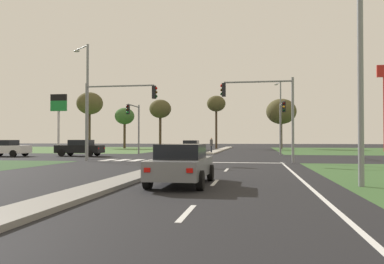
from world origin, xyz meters
TOP-DOWN VIEW (x-y plane):
  - ground_plane at (0.00, 30.00)m, footprint 200.00×200.00m
  - grass_verge_far_left at (-25.50, 54.50)m, footprint 35.00×35.00m
  - median_island_near at (0.00, 11.00)m, footprint 1.20×22.00m
  - median_island_far at (0.00, 55.00)m, footprint 1.20×36.00m
  - lane_dash_near at (3.50, 4.59)m, footprint 0.14×2.00m
  - lane_dash_second at (3.50, 10.59)m, footprint 0.14×2.00m
  - lane_dash_third at (3.50, 16.59)m, footprint 0.14×2.00m
  - edge_line_right at (6.85, 12.00)m, footprint 0.14×24.00m
  - stop_bar_near at (3.80, 23.00)m, footprint 6.40×0.50m
  - crosswalk_bar_near at (-6.40, 24.80)m, footprint 0.70×2.80m
  - crosswalk_bar_second at (-5.25, 24.80)m, footprint 0.70×2.80m
  - crosswalk_bar_third at (-4.10, 24.80)m, footprint 0.70×2.80m
  - crosswalk_bar_fourth at (-2.95, 24.80)m, footprint 0.70×2.80m
  - crosswalk_bar_fifth at (-1.80, 24.80)m, footprint 0.70×2.80m
  - crosswalk_bar_sixth at (-0.65, 24.80)m, footprint 0.70×2.80m
  - car_grey_near at (2.39, 9.77)m, footprint 1.97×4.48m
  - car_white_second at (-18.36, 29.14)m, footprint 4.23×2.06m
  - car_black_third at (-11.74, 30.94)m, footprint 4.48×2.00m
  - car_beige_fourth at (-2.39, 40.23)m, footprint 2.05×4.17m
  - traffic_signal_near_left at (-5.57, 23.40)m, footprint 5.63×0.32m
  - traffic_signal_far_right at (7.60, 34.62)m, footprint 0.32×5.29m
  - traffic_signal_far_left at (-7.60, 35.17)m, footprint 0.32×3.97m
  - traffic_signal_near_right at (5.79, 23.40)m, footprint 5.13×0.32m
  - street_lamp_near at (8.45, 10.23)m, footprint 2.50×0.43m
  - street_lamp_second at (-8.80, 25.96)m, footprint 2.01×1.60m
  - street_lamp_third at (8.60, 52.18)m, footprint 0.92×1.80m
  - pedestrian_at_median at (0.11, 39.38)m, footprint 0.34×0.34m
  - fastfood_pole_sign at (21.85, 49.89)m, footprint 1.80×0.40m
  - fuel_price_totem at (-15.70, 34.07)m, footprint 1.80×0.24m
  - treeline_near at (-25.30, 62.97)m, footprint 4.83×4.83m
  - treeline_second at (-17.90, 61.21)m, footprint 3.45×3.45m
  - treeline_third at (-10.59, 58.13)m, footprint 3.64×3.64m
  - treeline_fourth at (-1.58, 61.82)m, footprint 3.22×3.22m
  - treeline_fifth at (9.43, 62.48)m, footprint 5.06×5.06m

SIDE VIEW (x-z plane):
  - ground_plane at x=0.00m, z-range 0.00..0.00m
  - grass_verge_far_left at x=-25.50m, z-range 0.00..0.01m
  - lane_dash_near at x=3.50m, z-range 0.00..0.01m
  - lane_dash_second at x=3.50m, z-range 0.00..0.01m
  - lane_dash_third at x=3.50m, z-range 0.00..0.01m
  - edge_line_right at x=6.85m, z-range 0.00..0.01m
  - stop_bar_near at x=3.80m, z-range 0.00..0.01m
  - crosswalk_bar_near at x=-6.40m, z-range 0.00..0.01m
  - crosswalk_bar_second at x=-5.25m, z-range 0.00..0.01m
  - crosswalk_bar_third at x=-4.10m, z-range 0.00..0.01m
  - crosswalk_bar_fourth at x=-2.95m, z-range 0.00..0.01m
  - crosswalk_bar_fifth at x=-1.80m, z-range 0.00..0.01m
  - crosswalk_bar_sixth at x=-0.65m, z-range 0.00..0.01m
  - median_island_near at x=0.00m, z-range 0.00..0.14m
  - median_island_far at x=0.00m, z-range 0.00..0.14m
  - car_grey_near at x=2.39m, z-range 0.02..1.49m
  - car_beige_fourth at x=-2.39m, z-range 0.02..1.52m
  - car_white_second at x=-18.36m, z-range 0.02..1.58m
  - car_black_third at x=-11.74m, z-range 0.02..1.59m
  - pedestrian_at_median at x=0.11m, z-range 0.31..1.99m
  - traffic_signal_far_left at x=-7.60m, z-range 0.99..6.40m
  - traffic_signal_far_right at x=7.60m, z-range 1.06..6.41m
  - traffic_signal_near_left at x=-5.57m, z-range 1.16..7.03m
  - traffic_signal_near_right at x=5.79m, z-range 1.14..7.08m
  - fuel_price_totem at x=-15.70m, z-range 1.50..7.95m
  - street_lamp_second at x=-8.80m, z-range 0.56..10.07m
  - street_lamp_third at x=8.60m, z-range 0.52..10.40m
  - treeline_second at x=-17.90m, z-range 2.06..9.28m
  - street_lamp_near at x=8.45m, z-range 0.57..10.81m
  - treeline_fifth at x=9.43m, z-range 2.08..10.57m
  - treeline_third at x=-10.59m, z-range 2.49..10.74m
  - treeline_fourth at x=-1.58m, z-range 3.07..12.22m
  - treeline_near at x=-25.30m, z-range 3.07..13.43m
  - fastfood_pole_sign at x=21.85m, z-range 2.63..14.07m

